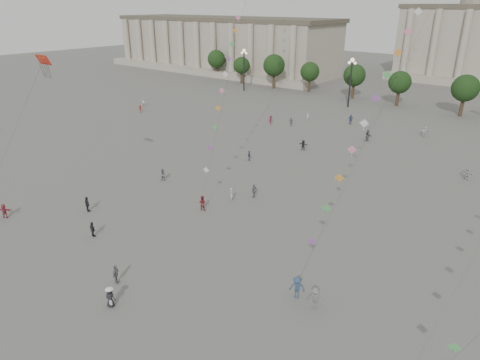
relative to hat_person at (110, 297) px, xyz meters
The scene contains 28 objects.
ground 4.49m from the hat_person, 117.48° to the left, with size 360.00×360.00×0.00m, color #565451.
hall_west 124.73m from the hat_person, 128.23° to the left, with size 84.00×26.22×17.20m.
tree_row 82.06m from the hat_person, 91.42° to the left, with size 137.12×5.12×8.00m.
lamp_post_far_west 87.84m from the hat_person, 122.47° to the left, with size 2.00×0.90×10.65m.
lamp_post_mid_west 76.12m from the hat_person, 102.98° to the left, with size 2.00×0.90×10.65m.
person_crowd_0 61.58m from the hat_person, 99.36° to the left, with size 1.11×0.46×1.90m, color navy.
person_crowd_1 69.44m from the hat_person, 139.31° to the left, with size 0.93×0.73×1.92m, color white.
person_crowd_2 63.54m from the hat_person, 139.79° to the left, with size 1.03×0.59×1.59m, color maroon.
person_crowd_4 61.39m from the hat_person, 86.63° to the left, with size 1.76×0.56×1.90m, color silver.
person_crowd_6 15.60m from the hat_person, 38.72° to the left, with size 1.21×0.69×1.87m, color slate.
person_crowd_7 47.17m from the hat_person, 72.22° to the left, with size 1.60×0.51×1.73m, color #B9BAB5.
person_crowd_10 60.24m from the hat_person, 106.95° to the left, with size 0.58×0.38×1.58m, color silver.
person_crowd_12 52.79m from the hat_person, 93.15° to the left, with size 1.80×0.57×1.94m, color #5C5C61.
person_crowd_13 20.85m from the hat_person, 104.31° to the left, with size 0.61×0.40×1.67m, color #B0AFAB.
person_crowd_16 55.75m from the hat_person, 109.09° to the left, with size 0.90×0.38×1.54m, color slate.
person_crowd_17 55.63m from the hat_person, 113.13° to the left, with size 1.08×0.62×1.67m, color maroon.
person_crowd_18 34.75m from the hat_person, 110.73° to the left, with size 0.87×0.36×1.49m, color navy.
person_crowd_19 23.03m from the hat_person, 99.43° to the left, with size 1.00×0.41×1.70m, color slate.
person_crowd_20 25.04m from the hat_person, 130.03° to the left, with size 0.81×0.63×1.67m, color slate.
person_crowd_21 42.69m from the hat_person, 101.85° to the left, with size 1.49×0.47×1.61m, color #222227.
tourist_1 17.63m from the hat_person, 153.29° to the left, with size 1.04×0.43×1.77m, color black.
tourist_2 21.40m from the hat_person, behind, with size 1.48×0.47×1.60m, color #A02B41.
tourist_3 3.01m from the hat_person, 136.67° to the left, with size 0.98×0.41×1.68m, color slate.
tourist_4 11.61m from the hat_person, 153.68° to the left, with size 0.94×0.39×1.60m, color black.
kite_flyer_0 17.52m from the hat_person, 110.72° to the left, with size 0.83×0.65×1.71m, color maroon.
kite_flyer_1 14.43m from the hat_person, 43.91° to the left, with size 1.22×0.70×1.89m, color navy.
hat_person is the anchor object (origin of this frame).
dragon_kite 26.00m from the hat_person, 158.74° to the left, with size 2.21×5.35×17.75m.
Camera 1 is at (26.66, -18.09, 21.62)m, focal length 32.00 mm.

